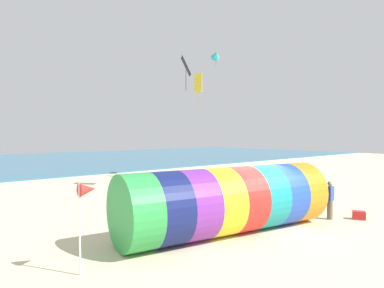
# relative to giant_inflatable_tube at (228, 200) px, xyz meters

# --- Properties ---
(ground_plane) EXTENTS (120.00, 120.00, 0.00)m
(ground_plane) POSITION_rel_giant_inflatable_tube_xyz_m (1.22, -0.87, -1.24)
(ground_plane) COLOR beige
(sea) EXTENTS (120.00, 40.00, 0.10)m
(sea) POSITION_rel_giant_inflatable_tube_xyz_m (1.22, 40.60, -1.19)
(sea) COLOR teal
(sea) RESTS_ON ground
(giant_inflatable_tube) EXTENTS (8.76, 3.89, 2.47)m
(giant_inflatable_tube) POSITION_rel_giant_inflatable_tube_xyz_m (0.00, 0.00, 0.00)
(giant_inflatable_tube) COLOR green
(giant_inflatable_tube) RESTS_ON ground
(kite_handler) EXTENTS (0.37, 0.24, 1.67)m
(kite_handler) POSITION_rel_giant_inflatable_tube_xyz_m (4.92, -1.50, -0.38)
(kite_handler) COLOR #726651
(kite_handler) RESTS_ON ground
(kite_cyan_delta) EXTENTS (1.16, 1.22, 1.48)m
(kite_cyan_delta) POSITION_rel_giant_inflatable_tube_xyz_m (11.09, 11.56, 9.13)
(kite_cyan_delta) COLOR #2DB2C6
(kite_black_diamond) EXTENTS (1.03, 1.10, 2.21)m
(kite_black_diamond) POSITION_rel_giant_inflatable_tube_xyz_m (5.35, 8.69, 6.96)
(kite_black_diamond) COLOR black
(kite_yellow_diamond) EXTENTS (0.16, 1.03, 2.55)m
(kite_yellow_diamond) POSITION_rel_giant_inflatable_tube_xyz_m (9.12, 11.61, 6.57)
(kite_yellow_diamond) COLOR yellow
(beach_flag) EXTENTS (0.47, 0.36, 2.42)m
(beach_flag) POSITION_rel_giant_inflatable_tube_xyz_m (-5.54, -0.02, 0.90)
(beach_flag) COLOR silver
(beach_flag) RESTS_ON ground
(cooler_box) EXTENTS (0.57, 0.63, 0.36)m
(cooler_box) POSITION_rel_giant_inflatable_tube_xyz_m (5.83, -2.35, -1.06)
(cooler_box) COLOR red
(cooler_box) RESTS_ON ground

